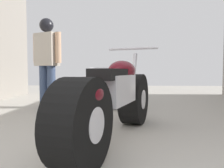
# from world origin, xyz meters

# --- Properties ---
(ground_plane) EXTENTS (14.84, 14.84, 0.00)m
(ground_plane) POSITION_xyz_m (0.00, 3.05, 0.00)
(ground_plane) COLOR #A8A399
(motorcycle_maroon_cruiser) EXTENTS (0.99, 2.20, 1.04)m
(motorcycle_maroon_cruiser) POSITION_xyz_m (-0.13, 1.64, 0.43)
(motorcycle_maroon_cruiser) COLOR black
(motorcycle_maroon_cruiser) RESTS_ON ground_plane
(motorcycle_black_naked) EXTENTS (0.85, 1.68, 0.80)m
(motorcycle_black_naked) POSITION_xyz_m (-0.37, 4.16, 0.33)
(motorcycle_black_naked) COLOR black
(motorcycle_black_naked) RESTS_ON ground_plane
(mechanic_in_blue) EXTENTS (0.66, 0.41, 1.74)m
(mechanic_in_blue) POSITION_xyz_m (-1.51, 3.71, 1.04)
(mechanic_in_blue) COLOR #384766
(mechanic_in_blue) RESTS_ON ground_plane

